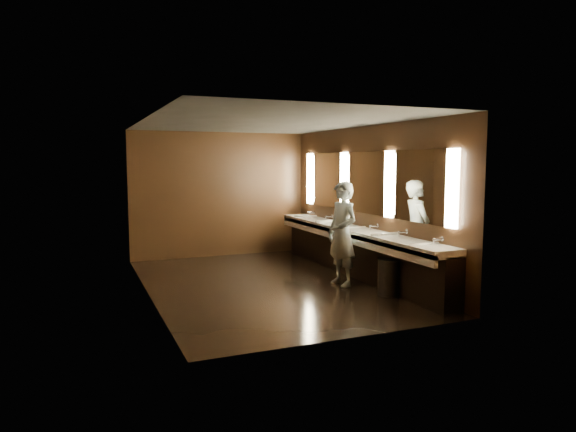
% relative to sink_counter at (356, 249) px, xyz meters
% --- Properties ---
extents(floor, '(6.00, 6.00, 0.00)m').
position_rel_sink_counter_xyz_m(floor, '(-1.79, -0.00, -0.50)').
color(floor, black).
rests_on(floor, ground).
extents(ceiling, '(4.00, 6.00, 0.02)m').
position_rel_sink_counter_xyz_m(ceiling, '(-1.79, -0.00, 2.30)').
color(ceiling, '#2D2D2B').
rests_on(ceiling, wall_back).
extents(wall_back, '(4.00, 0.02, 2.80)m').
position_rel_sink_counter_xyz_m(wall_back, '(-1.79, 3.00, 0.90)').
color(wall_back, black).
rests_on(wall_back, floor).
extents(wall_front, '(4.00, 0.02, 2.80)m').
position_rel_sink_counter_xyz_m(wall_front, '(-1.79, -3.00, 0.90)').
color(wall_front, black).
rests_on(wall_front, floor).
extents(wall_left, '(0.02, 6.00, 2.80)m').
position_rel_sink_counter_xyz_m(wall_left, '(-3.79, -0.00, 0.90)').
color(wall_left, black).
rests_on(wall_left, floor).
extents(wall_right, '(0.02, 6.00, 2.80)m').
position_rel_sink_counter_xyz_m(wall_right, '(0.21, -0.00, 0.90)').
color(wall_right, black).
rests_on(wall_right, floor).
extents(sink_counter, '(0.55, 5.40, 1.01)m').
position_rel_sink_counter_xyz_m(sink_counter, '(0.00, 0.00, 0.00)').
color(sink_counter, black).
rests_on(sink_counter, floor).
extents(mirror_band, '(0.06, 5.03, 1.15)m').
position_rel_sink_counter_xyz_m(mirror_band, '(0.19, -0.00, 1.25)').
color(mirror_band, '#FBEABD').
rests_on(mirror_band, wall_right).
extents(person, '(0.53, 0.72, 1.80)m').
position_rel_sink_counter_xyz_m(person, '(-0.60, -0.56, 0.41)').
color(person, '#95BBDF').
rests_on(person, floor).
extents(trash_bin, '(0.46, 0.46, 0.58)m').
position_rel_sink_counter_xyz_m(trash_bin, '(-0.22, -1.45, -0.20)').
color(trash_bin, black).
rests_on(trash_bin, floor).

